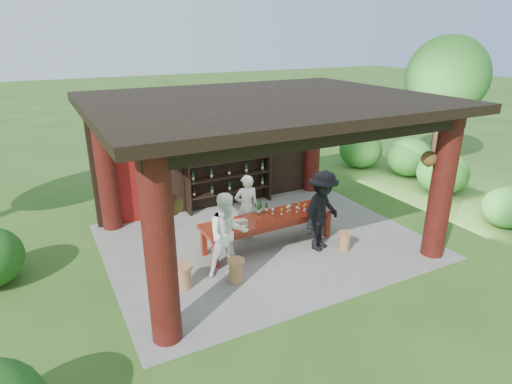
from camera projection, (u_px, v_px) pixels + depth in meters
name	position (u px, v px, depth m)	size (l,w,h in m)	color
ground	(263.00, 240.00, 10.58)	(90.00, 90.00, 0.00)	#2D5119
pavilion	(255.00, 153.00, 10.18)	(7.50, 6.00, 3.60)	slate
wine_shelf	(229.00, 169.00, 12.30)	(2.60, 0.39, 2.29)	black
tasting_table	(268.00, 222.00, 10.11)	(3.31, 0.93, 0.75)	#58100C
stool_near_left	(236.00, 270.00, 8.76)	(0.37, 0.37, 0.49)	#95633B
stool_near_right	(344.00, 241.00, 10.04)	(0.34, 0.34, 0.45)	#95633B
stool_far_left	(183.00, 276.00, 8.53)	(0.39, 0.39, 0.51)	#95633B
host	(246.00, 207.00, 10.47)	(0.60, 0.39, 1.64)	silver
guest_woman	(228.00, 235.00, 8.82)	(0.88, 0.69, 1.81)	white
guest_man	(322.00, 211.00, 9.86)	(1.24, 0.72, 1.93)	black
table_bottles	(262.00, 207.00, 10.25)	(0.30, 0.14, 0.31)	#194C1E
table_glasses	(292.00, 208.00, 10.37)	(0.92, 0.25, 0.15)	silver
napkin_basket	(241.00, 223.00, 9.59)	(0.26, 0.18, 0.14)	#BF6672
shrubs	(338.00, 195.00, 11.98)	(14.47, 8.92, 1.36)	#194C14
trees	(354.00, 90.00, 11.62)	(19.33, 9.75, 4.80)	#3F2819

